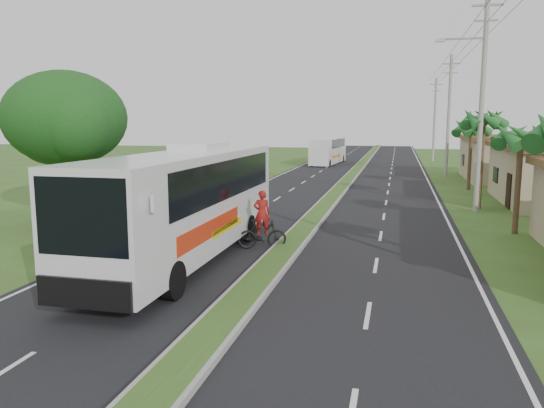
# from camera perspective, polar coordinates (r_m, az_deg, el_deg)

# --- Properties ---
(ground) EXTENTS (180.00, 180.00, 0.00)m
(ground) POSITION_cam_1_polar(r_m,az_deg,el_deg) (14.96, -3.49, -10.80)
(ground) COLOR #37501D
(ground) RESTS_ON ground
(road_asphalt) EXTENTS (14.00, 160.00, 0.02)m
(road_asphalt) POSITION_cam_1_polar(r_m,az_deg,el_deg) (34.10, 6.29, 0.33)
(road_asphalt) COLOR black
(road_asphalt) RESTS_ON ground
(median_strip) EXTENTS (1.20, 160.00, 0.18)m
(median_strip) POSITION_cam_1_polar(r_m,az_deg,el_deg) (34.09, 6.29, 0.49)
(median_strip) COLOR gray
(median_strip) RESTS_ON ground
(lane_edge_left) EXTENTS (0.12, 160.00, 0.01)m
(lane_edge_left) POSITION_cam_1_polar(r_m,az_deg,el_deg) (35.54, -4.49, 0.69)
(lane_edge_left) COLOR silver
(lane_edge_left) RESTS_ON ground
(lane_edge_right) EXTENTS (0.12, 160.00, 0.01)m
(lane_edge_right) POSITION_cam_1_polar(r_m,az_deg,el_deg) (33.95, 17.58, -0.08)
(lane_edge_right) COLOR silver
(lane_edge_right) RESTS_ON ground
(shop_far) EXTENTS (8.60, 11.60, 3.82)m
(shop_far) POSITION_cam_1_polar(r_m,az_deg,el_deg) (50.55, 24.70, 4.53)
(shop_far) COLOR tan
(shop_far) RESTS_ON ground
(palm_verge_b) EXTENTS (2.40, 2.40, 5.05)m
(palm_verge_b) POSITION_cam_1_polar(r_m,az_deg,el_deg) (26.03, 25.24, 6.54)
(palm_verge_b) COLOR #473321
(palm_verge_b) RESTS_ON ground
(palm_verge_c) EXTENTS (2.40, 2.40, 5.85)m
(palm_verge_c) POSITION_cam_1_polar(r_m,az_deg,el_deg) (32.81, 21.82, 8.39)
(palm_verge_c) COLOR #473321
(palm_verge_c) RESTS_ON ground
(palm_verge_d) EXTENTS (2.40, 2.40, 5.25)m
(palm_verge_d) POSITION_cam_1_polar(r_m,az_deg,el_deg) (41.80, 20.68, 7.63)
(palm_verge_d) COLOR #473321
(palm_verge_d) RESTS_ON ground
(shade_tree) EXTENTS (6.30, 6.00, 7.54)m
(shade_tree) POSITION_cam_1_polar(r_m,az_deg,el_deg) (28.56, -21.50, 8.24)
(shade_tree) COLOR #473321
(shade_tree) RESTS_ON ground
(utility_pole_b) EXTENTS (3.20, 0.28, 12.00)m
(utility_pole_b) POSITION_cam_1_polar(r_m,az_deg,el_deg) (31.80, 21.60, 10.45)
(utility_pole_b) COLOR gray
(utility_pole_b) RESTS_ON ground
(utility_pole_c) EXTENTS (1.60, 0.28, 11.00)m
(utility_pole_c) POSITION_cam_1_polar(r_m,az_deg,el_deg) (51.67, 18.48, 9.11)
(utility_pole_c) COLOR gray
(utility_pole_c) RESTS_ON ground
(utility_pole_d) EXTENTS (1.60, 0.28, 10.50)m
(utility_pole_d) POSITION_cam_1_polar(r_m,az_deg,el_deg) (71.61, 17.09, 8.78)
(utility_pole_d) COLOR gray
(utility_pole_d) RESTS_ON ground
(coach_bus_main) EXTENTS (2.86, 13.14, 4.24)m
(coach_bus_main) POSITION_cam_1_polar(r_m,az_deg,el_deg) (19.33, -8.98, 0.73)
(coach_bus_main) COLOR silver
(coach_bus_main) RESTS_ON ground
(coach_bus_far) EXTENTS (3.14, 10.69, 3.07)m
(coach_bus_far) POSITION_cam_1_polar(r_m,az_deg,el_deg) (64.15, 6.09, 5.86)
(coach_bus_far) COLOR white
(coach_bus_far) RESTS_ON ground
(motorcyclist) EXTENTS (2.01, 1.15, 2.36)m
(motorcyclist) POSITION_cam_1_polar(r_m,az_deg,el_deg) (21.06, -1.09, -2.62)
(motorcyclist) COLOR black
(motorcyclist) RESTS_ON ground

